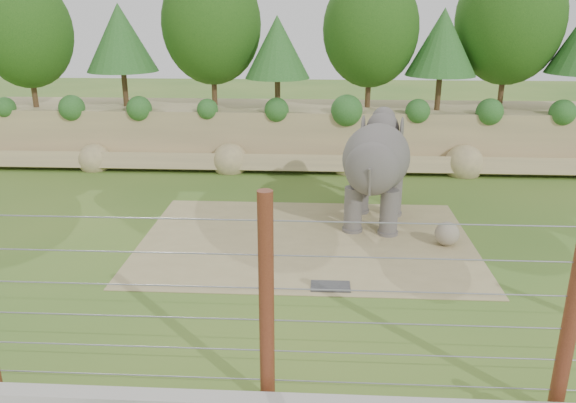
{
  "coord_description": "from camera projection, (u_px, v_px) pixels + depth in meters",
  "views": [
    {
      "loc": [
        0.82,
        -12.79,
        6.67
      ],
      "look_at": [
        0.0,
        2.0,
        1.6
      ],
      "focal_mm": 35.0,
      "sensor_mm": 36.0,
      "label": 1
    }
  ],
  "objects": [
    {
      "name": "ground",
      "position": [
        284.0,
        286.0,
        14.28
      ],
      "size": [
        90.0,
        90.0,
        0.0
      ],
      "primitive_type": "plane",
      "color": "#3B6A24",
      "rests_on": "ground"
    },
    {
      "name": "back_embankment",
      "position": [
        314.0,
        74.0,
        24.95
      ],
      "size": [
        30.0,
        5.52,
        8.77
      ],
      "color": "#968460",
      "rests_on": "ground"
    },
    {
      "name": "dirt_patch",
      "position": [
        306.0,
        241.0,
        17.09
      ],
      "size": [
        10.0,
        7.0,
        0.02
      ],
      "primitive_type": "cube",
      "color": "#9A895B",
      "rests_on": "ground"
    },
    {
      "name": "drain_grate",
      "position": [
        330.0,
        286.0,
        14.21
      ],
      "size": [
        1.0,
        0.6,
        0.03
      ],
      "primitive_type": "cube",
      "color": "#262628",
      "rests_on": "dirt_patch"
    },
    {
      "name": "elephant",
      "position": [
        376.0,
        173.0,
        17.98
      ],
      "size": [
        2.61,
        4.52,
        3.43
      ],
      "primitive_type": null,
      "rotation": [
        0.0,
        0.0,
        -0.2
      ],
      "color": "#55504C",
      "rests_on": "ground"
    },
    {
      "name": "stone_ball",
      "position": [
        447.0,
        234.0,
        16.63
      ],
      "size": [
        0.72,
        0.72,
        0.72
      ],
      "primitive_type": "sphere",
      "color": "gray",
      "rests_on": "dirt_patch"
    },
    {
      "name": "barrier_fence",
      "position": [
        266.0,
        304.0,
        9.39
      ],
      "size": [
        20.26,
        0.26,
        4.0
      ],
      "color": "#502012",
      "rests_on": "ground"
    }
  ]
}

